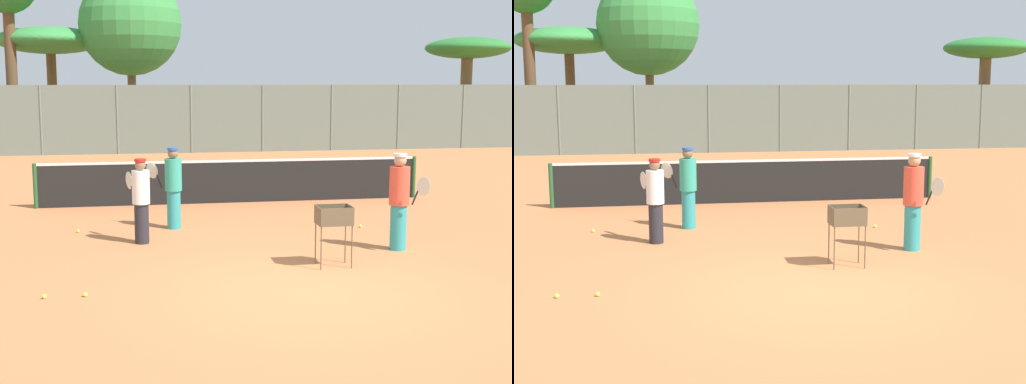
% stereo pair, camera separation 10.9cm
% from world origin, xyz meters
% --- Properties ---
extents(ground_plane, '(80.00, 80.00, 0.00)m').
position_xyz_m(ground_plane, '(0.00, 0.00, 0.00)').
color(ground_plane, '#C67242').
extents(tennis_net, '(9.54, 0.10, 1.07)m').
position_xyz_m(tennis_net, '(0.00, 7.69, 0.56)').
color(tennis_net, '#26592D').
rests_on(tennis_net, ground_plane).
extents(back_fence, '(30.26, 0.08, 2.82)m').
position_xyz_m(back_fence, '(0.00, 20.14, 1.41)').
color(back_fence, slate).
rests_on(back_fence, ground_plane).
extents(tree_1, '(3.94, 3.94, 4.99)m').
position_xyz_m(tree_1, '(13.19, 22.24, 4.33)').
color(tree_1, brown).
rests_on(tree_1, ground_plane).
extents(tree_2, '(4.58, 4.58, 7.78)m').
position_xyz_m(tree_2, '(-2.39, 23.48, 5.47)').
color(tree_2, brown).
rests_on(tree_2, ground_plane).
extents(tree_3, '(4.87, 4.87, 5.41)m').
position_xyz_m(tree_3, '(-6.00, 24.66, 4.72)').
color(tree_3, brown).
rests_on(tree_3, ground_plane).
extents(player_white_outfit, '(0.48, 0.82, 1.58)m').
position_xyz_m(player_white_outfit, '(-2.30, 3.58, 0.82)').
color(player_white_outfit, '#26262D').
rests_on(player_white_outfit, ground_plane).
extents(player_red_cap, '(0.53, 0.84, 1.73)m').
position_xyz_m(player_red_cap, '(2.22, 2.26, 0.90)').
color(player_red_cap, teal).
rests_on(player_red_cap, ground_plane).
extents(player_yellow_shirt, '(0.76, 0.63, 1.66)m').
position_xyz_m(player_yellow_shirt, '(-1.64, 4.82, 0.86)').
color(player_yellow_shirt, teal).
rests_on(player_yellow_shirt, ground_plane).
extents(ball_cart, '(0.56, 0.41, 1.00)m').
position_xyz_m(ball_cart, '(0.75, 1.35, 0.77)').
color(ball_cart, brown).
rests_on(ball_cart, ground_plane).
extents(tennis_ball_0, '(0.07, 0.07, 0.07)m').
position_xyz_m(tennis_ball_0, '(-3.54, 4.72, 0.03)').
color(tennis_ball_0, '#D1E54C').
rests_on(tennis_ball_0, ground_plane).
extents(tennis_ball_1, '(0.07, 0.07, 0.07)m').
position_xyz_m(tennis_ball_1, '(2.16, 4.23, 0.03)').
color(tennis_ball_1, '#D1E54C').
rests_on(tennis_ball_1, ground_plane).
extents(tennis_ball_2, '(0.07, 0.07, 0.07)m').
position_xyz_m(tennis_ball_2, '(-3.69, 0.33, 0.03)').
color(tennis_ball_2, '#D1E54C').
rests_on(tennis_ball_2, ground_plane).
extents(tennis_ball_3, '(0.07, 0.07, 0.07)m').
position_xyz_m(tennis_ball_3, '(-3.14, 0.33, 0.03)').
color(tennis_ball_3, '#D1E54C').
rests_on(tennis_ball_3, ground_plane).
extents(parked_car, '(4.20, 1.70, 1.60)m').
position_xyz_m(parked_car, '(6.88, 24.33, 0.66)').
color(parked_car, white).
rests_on(parked_car, ground_plane).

